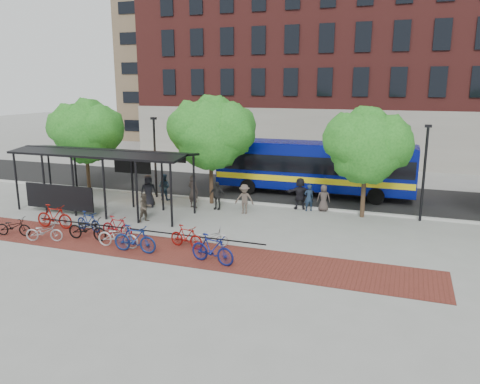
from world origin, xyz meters
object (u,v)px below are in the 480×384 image
(lamp_post_right, at_px, (424,170))
(lamp_post_left, at_px, (155,155))
(bike_7, at_px, (135,239))
(pedestrian_0, at_px, (148,191))
(tree_c, at_px, (368,144))
(pedestrian_8, at_px, (145,208))
(bike_10, at_px, (210,237))
(pedestrian_5, at_px, (300,193))
(bike_1, at_px, (54,216))
(pedestrian_3, at_px, (244,199))
(bike_3, at_px, (88,221))
(bike_9, at_px, (186,237))
(pedestrian_7, at_px, (309,198))
(pedestrian_1, at_px, (193,191))
(bus, at_px, (314,165))
(tree_a, at_px, (86,129))
(pedestrian_4, at_px, (217,195))
(bike_0, at_px, (14,227))
(bike_5, at_px, (117,226))
(bike_6, at_px, (118,236))
(bus_shelter, at_px, (101,160))
(pedestrian_6, at_px, (324,198))
(bike_2, at_px, (44,232))
(bike_4, at_px, (87,229))
(tree_b, at_px, (212,130))
(bike_11, at_px, (212,249))

(lamp_post_right, bearing_deg, lamp_post_left, 180.00)
(bike_7, relative_size, pedestrian_0, 1.06)
(tree_c, distance_m, pedestrian_8, 12.33)
(bike_10, xyz_separation_m, pedestrian_5, (2.39, 7.70, 0.49))
(bike_1, xyz_separation_m, pedestrian_3, (8.18, 5.81, 0.23))
(bike_3, relative_size, bike_10, 0.98)
(bike_7, height_order, bike_9, bike_7)
(pedestrian_3, xyz_separation_m, pedestrian_7, (3.29, 1.81, -0.06))
(pedestrian_1, bearing_deg, bus, -120.08)
(tree_a, relative_size, bike_10, 3.64)
(tree_a, bearing_deg, pedestrian_4, -7.21)
(bus, relative_size, pedestrian_4, 7.76)
(bike_0, height_order, bike_5, bike_5)
(lamp_post_right, bearing_deg, pedestrian_4, -172.40)
(lamp_post_left, height_order, bike_0, lamp_post_left)
(bike_0, distance_m, bike_9, 8.69)
(bike_9, height_order, pedestrian_8, pedestrian_8)
(bike_6, distance_m, pedestrian_5, 11.13)
(lamp_post_left, distance_m, pedestrian_8, 5.91)
(bus_shelter, distance_m, pedestrian_0, 3.30)
(pedestrian_6, relative_size, pedestrian_8, 1.01)
(tree_c, xyz_separation_m, pedestrian_0, (-12.23, -2.16, -3.09))
(bike_2, height_order, pedestrian_8, pedestrian_8)
(pedestrian_1, height_order, pedestrian_6, pedestrian_1)
(pedestrian_1, bearing_deg, pedestrian_8, 87.96)
(bike_0, bearing_deg, bus_shelter, -27.72)
(bike_2, height_order, pedestrian_0, pedestrian_0)
(bike_4, distance_m, pedestrian_7, 12.25)
(bus_shelter, xyz_separation_m, bike_5, (3.36, -3.61, -2.50))
(tree_c, distance_m, bike_4, 14.93)
(bike_4, bearing_deg, bike_9, -85.48)
(pedestrian_0, height_order, pedestrian_1, pedestrian_1)
(bike_4, height_order, pedestrian_1, pedestrian_1)
(tree_c, distance_m, bike_0, 18.40)
(bike_1, distance_m, pedestrian_5, 13.43)
(bike_9, bearing_deg, bike_7, 135.42)
(tree_c, relative_size, bike_4, 2.93)
(tree_b, height_order, bike_7, tree_b)
(bike_11, bearing_deg, bike_9, 64.89)
(bike_6, bearing_deg, bike_7, -108.19)
(tree_a, height_order, bike_1, tree_a)
(tree_c, bearing_deg, pedestrian_1, -172.00)
(tree_b, bearing_deg, bike_6, -95.84)
(bike_3, xyz_separation_m, bike_7, (3.80, -1.83, 0.11))
(bike_4, height_order, bike_7, bike_7)
(bike_2, bearing_deg, bike_0, 67.87)
(bike_9, height_order, pedestrian_0, pedestrian_0)
(bike_7, relative_size, bike_11, 1.00)
(bike_5, relative_size, pedestrian_1, 0.84)
(bike_2, relative_size, bike_11, 0.85)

